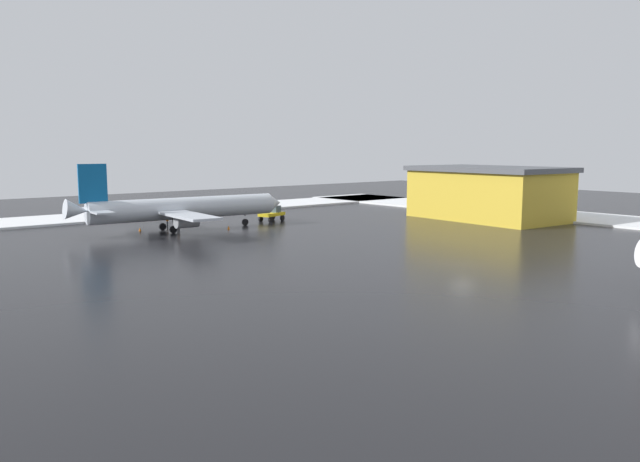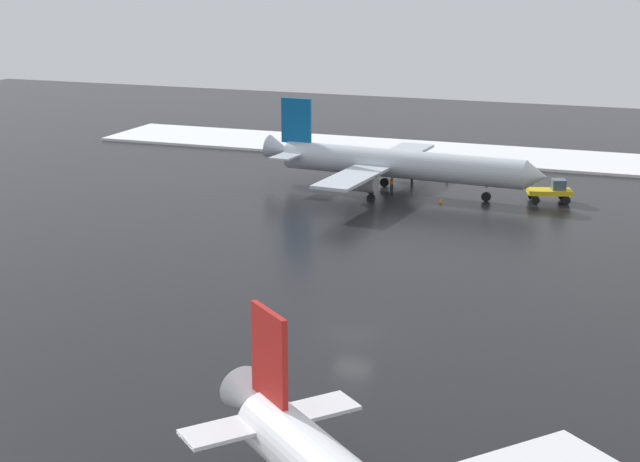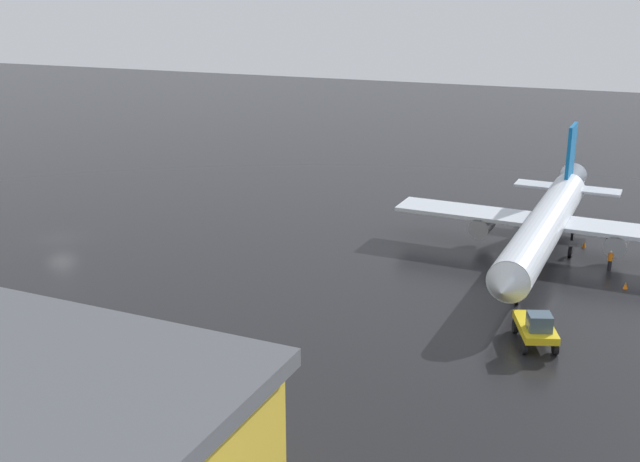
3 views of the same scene
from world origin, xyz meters
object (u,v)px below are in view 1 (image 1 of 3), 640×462
traffic_cone_near_nose (186,222)px  traffic_cone_wingtip_side (229,227)px  ground_crew_beside_wing (178,224)px  traffic_cone_mid_line (140,229)px  ground_crew_near_tug (167,220)px  pushback_tug (273,213)px  cargo_hangar (488,193)px  airplane_parked_starboard (180,208)px

traffic_cone_near_nose → traffic_cone_wingtip_side: (-9.93, -1.62, 0.00)m
ground_crew_beside_wing → traffic_cone_mid_line: ground_crew_beside_wing is taller
traffic_cone_near_nose → traffic_cone_mid_line: bearing=111.0°
ground_crew_near_tug → traffic_cone_wingtip_side: bearing=-26.3°
ground_crew_beside_wing → ground_crew_near_tug: bearing=3.8°
pushback_tug → ground_crew_beside_wing: size_ratio=2.95×
cargo_hangar → traffic_cone_mid_line: (22.95, 50.94, -4.17)m
traffic_cone_near_nose → traffic_cone_mid_line: same height
ground_crew_beside_wing → traffic_cone_near_nose: 8.21m
traffic_cone_mid_line → traffic_cone_wingtip_side: (-6.37, -10.87, 0.00)m
traffic_cone_wingtip_side → traffic_cone_near_nose: bearing=9.3°
ground_crew_near_tug → traffic_cone_wingtip_side: (-8.64, -5.49, -0.70)m
ground_crew_near_tug → traffic_cone_mid_line: ground_crew_near_tug is taller
ground_crew_beside_wing → ground_crew_near_tug: 5.43m
cargo_hangar → pushback_tug: bearing=58.4°
ground_crew_beside_wing → airplane_parked_starboard: bearing=-94.4°
airplane_parked_starboard → pushback_tug: size_ratio=6.52×
ground_crew_beside_wing → traffic_cone_wingtip_side: bearing=-103.8°
cargo_hangar → traffic_cone_near_nose: cargo_hangar is taller
traffic_cone_near_nose → traffic_cone_mid_line: 9.91m
pushback_tug → ground_crew_near_tug: bearing=147.6°
airplane_parked_starboard → traffic_cone_wingtip_side: size_ratio=59.91×
ground_crew_near_tug → traffic_cone_mid_line: size_ratio=3.11×
airplane_parked_starboard → traffic_cone_near_nose: airplane_parked_starboard is taller
ground_crew_near_tug → cargo_hangar: bearing=2.3°
traffic_cone_near_nose → traffic_cone_wingtip_side: bearing=-170.7°
airplane_parked_starboard → cargo_hangar: size_ratio=1.27×
pushback_tug → cargo_hangar: 35.94m
airplane_parked_starboard → ground_crew_beside_wing: size_ratio=19.27×
ground_crew_near_tug → traffic_cone_near_nose: (1.29, -3.87, -0.70)m
traffic_cone_near_nose → pushback_tug: bearing=-114.0°
airplane_parked_starboard → ground_crew_near_tug: 5.94m
pushback_tug → cargo_hangar: cargo_hangar is taller
cargo_hangar → traffic_cone_mid_line: bearing=69.9°
pushback_tug → traffic_cone_wingtip_side: size_ratio=9.18×
airplane_parked_starboard → traffic_cone_wingtip_side: (-3.17, -6.06, -2.96)m
ground_crew_near_tug → pushback_tug: bearing=16.6°
airplane_parked_starboard → traffic_cone_mid_line: (3.20, 4.81, -2.96)m
ground_crew_near_tug → cargo_hangar: (-25.22, -45.57, 3.47)m
airplane_parked_starboard → ground_crew_near_tug: bearing=88.8°
ground_crew_near_tug → traffic_cone_mid_line: bearing=-125.8°
cargo_hangar → traffic_cone_wingtip_side: 43.57m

